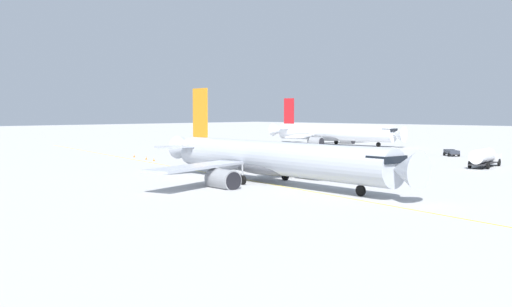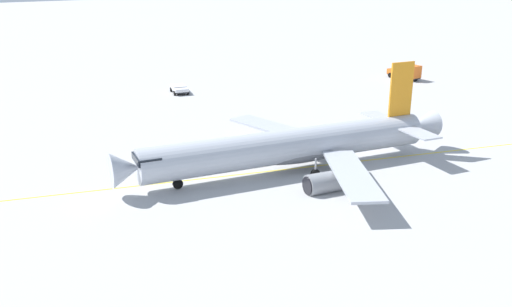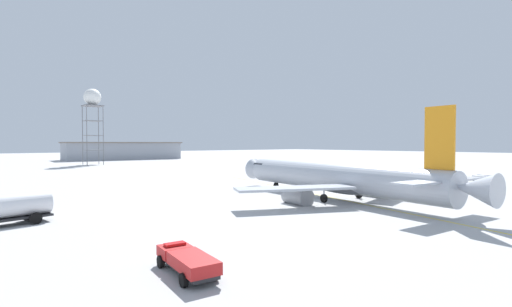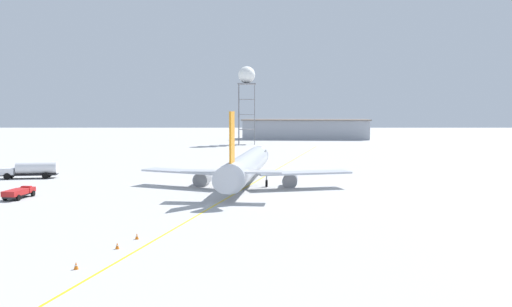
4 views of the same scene
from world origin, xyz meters
name	(u,v)px [view 2 (image 2 of 4)]	position (x,y,z in m)	size (l,w,h in m)	color
ground_plane	(282,172)	(0.00, 0.00, 0.00)	(600.00, 600.00, 0.00)	#B2B2B2
airliner_main	(292,147)	(0.07, 1.26, 2.82)	(32.34, 40.74, 11.72)	#B2B7C1
catering_truck_truck	(406,71)	(-32.06, 49.39, 1.65)	(7.27, 3.12, 3.10)	#232326
pushback_tug_truck	(179,88)	(-43.29, 4.94, 0.81)	(5.15, 3.36, 1.30)	#232326
taxiway_centreline	(282,170)	(-0.61, 0.33, 0.00)	(41.29, 189.12, 0.01)	yellow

